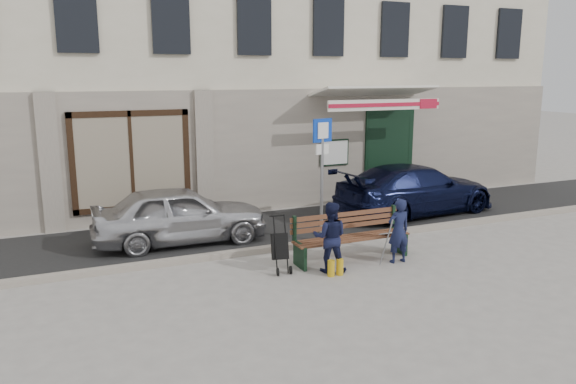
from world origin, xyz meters
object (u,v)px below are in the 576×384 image
bench (349,237)px  stroller (280,247)px  car_silver (180,214)px  woman (330,237)px  man (399,231)px  parking_sign (322,160)px  car_navy (415,189)px

bench → stroller: (-1.50, -0.07, 0.01)m
car_silver → stroller: bearing=-151.4°
bench → woman: bearing=-147.2°
car_silver → man: (3.57, -2.97, 0.00)m
parking_sign → man: parking_sign is taller
man → stroller: bearing=-9.6°
parking_sign → man: (0.73, -1.84, -1.16)m
woman → car_navy: bearing=-116.0°
bench → man: bearing=-32.1°
bench → car_silver: bearing=138.3°
car_navy → car_silver: bearing=85.0°
parking_sign → stroller: bearing=-151.4°
parking_sign → bench: bearing=-106.2°
woman → stroller: size_ratio=1.26×
car_navy → man: (-2.64, -3.08, -0.02)m
parking_sign → stroller: size_ratio=2.56×
car_silver → man: man is taller
car_navy → stroller: (-4.94, -2.65, -0.19)m
parking_sign → bench: 1.90m
parking_sign → bench: size_ratio=1.11×
bench → stroller: bearing=-177.5°
car_silver → woman: (2.12, -2.89, 0.03)m
bench → woman: woman is taller
parking_sign → stroller: (-1.57, -1.41, -1.33)m
stroller → parking_sign: bearing=52.1°
woman → man: bearing=-155.3°
car_silver → man: 4.64m
parking_sign → stroller: parking_sign is taller
car_silver → parking_sign: bearing=-109.6°
bench → man: (0.80, -0.50, 0.17)m
car_silver → woman: size_ratio=2.80×
car_silver → woman: woman is taller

